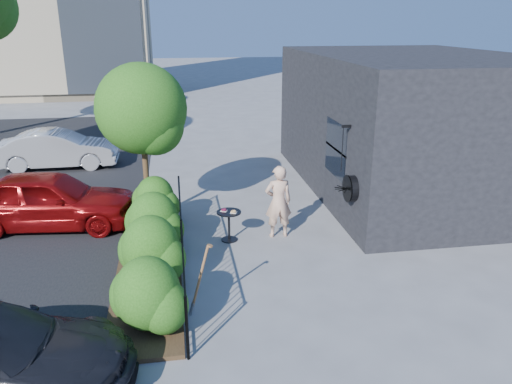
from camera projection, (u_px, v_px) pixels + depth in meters
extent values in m
plane|color=gray|center=(254.00, 263.00, 10.68)|extent=(120.00, 120.00, 0.00)
cube|color=black|center=(410.00, 122.00, 15.06)|extent=(6.00, 9.00, 4.00)
cube|color=black|center=(336.00, 149.00, 12.71)|extent=(0.04, 1.60, 1.40)
cube|color=black|center=(336.00, 149.00, 12.71)|extent=(0.05, 1.70, 0.06)
cylinder|color=black|center=(351.00, 188.00, 11.48)|extent=(0.18, 0.60, 0.60)
cylinder|color=black|center=(347.00, 189.00, 11.47)|extent=(0.03, 0.64, 0.64)
cube|color=black|center=(347.00, 126.00, 11.50)|extent=(0.25, 0.06, 0.06)
cylinder|color=black|center=(342.00, 150.00, 11.67)|extent=(0.02, 0.02, 1.05)
cylinder|color=black|center=(187.00, 328.00, 7.48)|extent=(0.05, 0.05, 1.10)
cylinder|color=black|center=(182.00, 244.00, 10.27)|extent=(0.05, 0.05, 1.10)
cylinder|color=black|center=(180.00, 196.00, 13.07)|extent=(0.05, 0.05, 1.10)
cube|color=black|center=(181.00, 221.00, 10.11)|extent=(0.03, 6.00, 0.03)
cube|color=black|center=(183.00, 264.00, 10.42)|extent=(0.03, 6.00, 0.03)
cylinder|color=black|center=(187.00, 325.00, 7.57)|extent=(0.02, 0.02, 1.04)
cylinder|color=black|center=(186.00, 317.00, 7.76)|extent=(0.02, 0.02, 1.04)
cylinder|color=black|center=(186.00, 310.00, 7.94)|extent=(0.02, 0.02, 1.04)
cylinder|color=black|center=(186.00, 304.00, 8.13)|extent=(0.02, 0.02, 1.04)
cylinder|color=black|center=(185.00, 297.00, 8.32)|extent=(0.02, 0.02, 1.04)
cylinder|color=black|center=(185.00, 291.00, 8.50)|extent=(0.02, 0.02, 1.04)
cylinder|color=black|center=(185.00, 285.00, 8.69)|extent=(0.02, 0.02, 1.04)
cylinder|color=black|center=(184.00, 280.00, 8.88)|extent=(0.02, 0.02, 1.04)
cylinder|color=black|center=(184.00, 274.00, 9.06)|extent=(0.02, 0.02, 1.04)
cylinder|color=black|center=(184.00, 269.00, 9.25)|extent=(0.02, 0.02, 1.04)
cylinder|color=black|center=(183.00, 264.00, 9.43)|extent=(0.02, 0.02, 1.04)
cylinder|color=black|center=(183.00, 260.00, 9.62)|extent=(0.02, 0.02, 1.04)
cylinder|color=black|center=(183.00, 255.00, 9.81)|extent=(0.02, 0.02, 1.04)
cylinder|color=black|center=(183.00, 251.00, 9.99)|extent=(0.02, 0.02, 1.04)
cylinder|color=black|center=(182.00, 246.00, 10.18)|extent=(0.02, 0.02, 1.04)
cylinder|color=black|center=(182.00, 242.00, 10.37)|extent=(0.02, 0.02, 1.04)
cylinder|color=black|center=(182.00, 238.00, 10.55)|extent=(0.02, 0.02, 1.04)
cylinder|color=black|center=(182.00, 234.00, 10.74)|extent=(0.02, 0.02, 1.04)
cylinder|color=black|center=(181.00, 231.00, 10.93)|extent=(0.02, 0.02, 1.04)
cylinder|color=black|center=(181.00, 227.00, 11.11)|extent=(0.02, 0.02, 1.04)
cylinder|color=black|center=(181.00, 224.00, 11.30)|extent=(0.02, 0.02, 1.04)
cylinder|color=black|center=(181.00, 220.00, 11.49)|extent=(0.02, 0.02, 1.04)
cylinder|color=black|center=(181.00, 217.00, 11.67)|extent=(0.02, 0.02, 1.04)
cylinder|color=black|center=(181.00, 214.00, 11.86)|extent=(0.02, 0.02, 1.04)
cylinder|color=black|center=(180.00, 211.00, 12.04)|extent=(0.02, 0.02, 1.04)
cylinder|color=black|center=(180.00, 208.00, 12.23)|extent=(0.02, 0.02, 1.04)
cylinder|color=black|center=(180.00, 205.00, 12.42)|extent=(0.02, 0.02, 1.04)
cylinder|color=black|center=(180.00, 203.00, 12.60)|extent=(0.02, 0.02, 1.04)
cylinder|color=black|center=(180.00, 200.00, 12.79)|extent=(0.02, 0.02, 1.04)
cylinder|color=black|center=(180.00, 197.00, 12.98)|extent=(0.02, 0.02, 1.04)
cube|color=#382616|center=(149.00, 269.00, 10.33)|extent=(1.30, 6.00, 0.08)
ellipsoid|color=#205613|center=(148.00, 296.00, 8.08)|extent=(1.10, 1.10, 1.24)
ellipsoid|color=#205613|center=(151.00, 252.00, 9.57)|extent=(1.10, 1.10, 1.24)
ellipsoid|color=#205613|center=(153.00, 223.00, 10.97)|extent=(1.10, 1.10, 1.24)
ellipsoid|color=#205613|center=(155.00, 201.00, 12.28)|extent=(1.10, 1.10, 1.24)
cylinder|color=#3F2B19|center=(146.00, 176.00, 12.55)|extent=(0.14, 0.14, 2.40)
sphere|color=#205613|center=(141.00, 111.00, 12.01)|extent=(2.20, 2.20, 2.20)
sphere|color=#205613|center=(155.00, 126.00, 11.98)|extent=(1.43, 1.43, 1.43)
cylinder|color=black|center=(229.00, 212.00, 11.54)|extent=(0.57, 0.57, 0.03)
cylinder|color=black|center=(229.00, 226.00, 11.66)|extent=(0.06, 0.06, 0.69)
cylinder|color=black|center=(229.00, 240.00, 11.77)|extent=(0.38, 0.38, 0.03)
cube|color=white|center=(224.00, 211.00, 11.58)|extent=(0.19, 0.19, 0.01)
cube|color=white|center=(234.00, 212.00, 11.48)|extent=(0.19, 0.19, 0.01)
torus|color=#550E24|center=(224.00, 210.00, 11.58)|extent=(0.13, 0.13, 0.04)
torus|color=#AC7A49|center=(234.00, 211.00, 11.47)|extent=(0.13, 0.13, 0.04)
imported|color=#DFAD90|center=(278.00, 202.00, 11.72)|extent=(0.65, 0.44, 1.76)
cylinder|color=brown|center=(200.00, 276.00, 8.66)|extent=(0.35, 0.05, 1.18)
cube|color=gray|center=(192.00, 308.00, 8.83)|extent=(0.09, 0.17, 0.25)
cylinder|color=brown|center=(210.00, 246.00, 8.50)|extent=(0.10, 0.10, 0.05)
imported|color=maroon|center=(49.00, 200.00, 12.32)|extent=(4.36, 2.13, 1.43)
imported|color=#B0B1B5|center=(58.00, 149.00, 17.33)|extent=(4.00, 1.41, 1.32)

